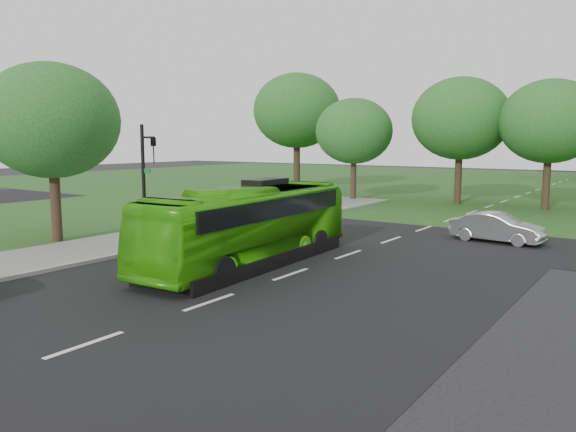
% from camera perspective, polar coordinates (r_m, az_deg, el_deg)
% --- Properties ---
extents(ground, '(160.00, 160.00, 0.00)m').
position_cam_1_polar(ground, '(17.40, -3.47, -7.26)').
color(ground, black).
rests_on(ground, ground).
extents(street_surfaces, '(120.00, 120.00, 0.15)m').
position_cam_1_polar(street_surfaces, '(37.79, 17.93, 0.53)').
color(street_surfaces, black).
rests_on(street_surfaces, ground).
extents(tree_park_a, '(5.73, 5.73, 7.61)m').
position_cam_1_polar(tree_park_a, '(42.39, 6.73, 8.55)').
color(tree_park_a, black).
rests_on(tree_park_a, ground).
extents(tree_park_b, '(6.78, 6.78, 8.89)m').
position_cam_1_polar(tree_park_b, '(41.61, 17.12, 9.43)').
color(tree_park_b, black).
rests_on(tree_park_b, ground).
extents(tree_park_c, '(6.30, 6.30, 8.37)m').
position_cam_1_polar(tree_park_c, '(39.90, 25.08, 8.68)').
color(tree_park_c, black).
rests_on(tree_park_c, ground).
extents(tree_park_f, '(7.83, 7.83, 10.46)m').
position_cam_1_polar(tree_park_f, '(51.03, 0.90, 10.63)').
color(tree_park_f, black).
rests_on(tree_park_f, ground).
extents(tree_side_near, '(5.91, 5.91, 7.85)m').
position_cam_1_polar(tree_side_near, '(26.85, -22.92, 8.89)').
color(tree_side_near, black).
rests_on(tree_side_near, ground).
extents(bus, '(2.91, 10.36, 2.86)m').
position_cam_1_polar(bus, '(20.34, -3.89, -0.97)').
color(bus, '#3DB310').
rests_on(bus, ground).
extents(sedan, '(4.06, 1.74, 1.30)m').
position_cam_1_polar(sedan, '(26.51, 20.47, -1.12)').
color(sedan, '#B7B8BD').
rests_on(sedan, ground).
extents(traffic_light, '(0.82, 0.22, 5.12)m').
position_cam_1_polar(traffic_light, '(23.20, -14.21, 3.80)').
color(traffic_light, black).
rests_on(traffic_light, ground).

